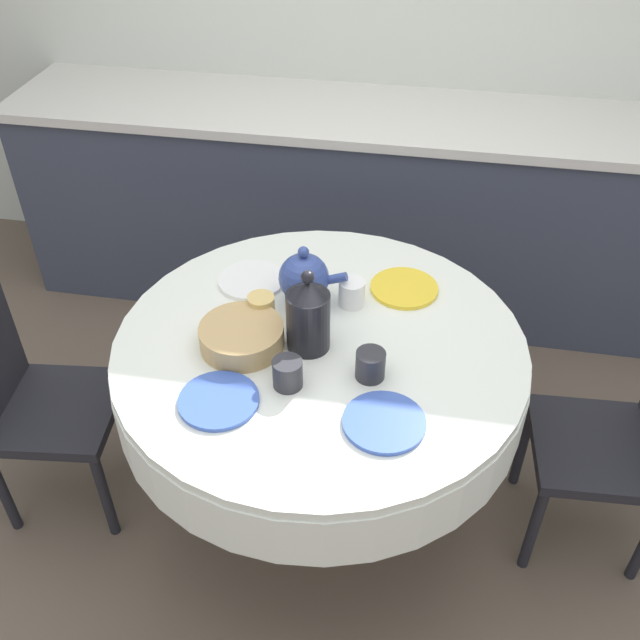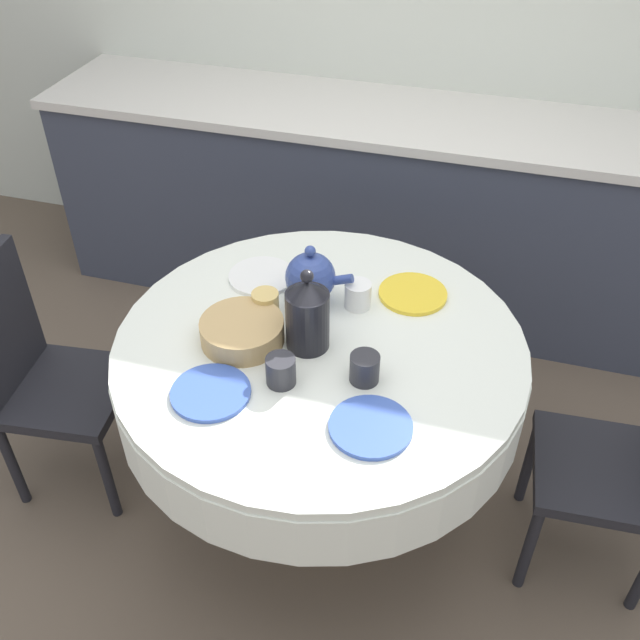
{
  "view_description": "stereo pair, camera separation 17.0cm",
  "coord_description": "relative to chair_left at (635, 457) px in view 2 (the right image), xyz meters",
  "views": [
    {
      "loc": [
        0.29,
        -1.59,
        2.17
      ],
      "look_at": [
        0.0,
        0.0,
        0.85
      ],
      "focal_mm": 40.0,
      "sensor_mm": 36.0,
      "label": 1
    },
    {
      "loc": [
        0.45,
        -1.55,
        2.17
      ],
      "look_at": [
        0.0,
        0.0,
        0.85
      ],
      "focal_mm": 40.0,
      "sensor_mm": 36.0,
      "label": 2
    }
  ],
  "objects": [
    {
      "name": "chair_right",
      "position": [
        -1.93,
        -0.17,
        0.0
      ],
      "size": [
        0.44,
        0.44,
        0.92
      ],
      "rotation": [
        0.0,
        0.0,
        -1.46
      ],
      "color": "black",
      "rests_on": "ground_plane"
    },
    {
      "name": "plate_far_left",
      "position": [
        -1.25,
        0.2,
        0.28
      ],
      "size": [
        0.22,
        0.22,
        0.01
      ],
      "primitive_type": "cylinder",
      "color": "white",
      "rests_on": "dining_table"
    },
    {
      "name": "ground_plane",
      "position": [
        -0.97,
        -0.06,
        -0.5
      ],
      "size": [
        12.0,
        12.0,
        0.0
      ],
      "primitive_type": "plane",
      "color": "brown"
    },
    {
      "name": "cup_far_left",
      "position": [
        -1.16,
        0.01,
        0.32
      ],
      "size": [
        0.08,
        0.08,
        0.09
      ],
      "primitive_type": "cylinder",
      "color": "#DBB766",
      "rests_on": "dining_table"
    },
    {
      "name": "plate_near_right",
      "position": [
        -0.74,
        -0.36,
        0.28
      ],
      "size": [
        0.22,
        0.22,
        0.01
      ],
      "primitive_type": "cylinder",
      "color": "#3856AD",
      "rests_on": "dining_table"
    },
    {
      "name": "chair_left",
      "position": [
        0.0,
        0.0,
        0.0
      ],
      "size": [
        0.42,
        0.42,
        0.92
      ],
      "rotation": [
        0.0,
        0.0,
        -4.65
      ],
      "color": "black",
      "rests_on": "ground_plane"
    },
    {
      "name": "cup_near_right",
      "position": [
        -0.8,
        -0.18,
        0.32
      ],
      "size": [
        0.08,
        0.08,
        0.09
      ],
      "primitive_type": "cylinder",
      "color": "#28282D",
      "rests_on": "dining_table"
    },
    {
      "name": "plate_far_right",
      "position": [
        -0.74,
        0.24,
        0.28
      ],
      "size": [
        0.22,
        0.22,
        0.01
      ],
      "primitive_type": "cylinder",
      "color": "yellow",
      "rests_on": "dining_table"
    },
    {
      "name": "kitchen_counter",
      "position": [
        -0.97,
        1.26,
        -0.03
      ],
      "size": [
        3.24,
        0.64,
        0.95
      ],
      "color": "#383D4C",
      "rests_on": "ground_plane"
    },
    {
      "name": "cup_near_left",
      "position": [
        -1.02,
        -0.26,
        0.32
      ],
      "size": [
        0.08,
        0.08,
        0.09
      ],
      "primitive_type": "cylinder",
      "color": "#28282D",
      "rests_on": "dining_table"
    },
    {
      "name": "plate_near_left",
      "position": [
        -1.19,
        -0.36,
        0.28
      ],
      "size": [
        0.22,
        0.22,
        0.01
      ],
      "primitive_type": "cylinder",
      "color": "#3856AD",
      "rests_on": "dining_table"
    },
    {
      "name": "cup_far_right",
      "position": [
        -0.9,
        0.14,
        0.32
      ],
      "size": [
        0.08,
        0.08,
        0.09
      ],
      "primitive_type": "cylinder",
      "color": "white",
      "rests_on": "dining_table"
    },
    {
      "name": "wall_back",
      "position": [
        -0.97,
        1.6,
        0.8
      ],
      "size": [
        7.0,
        0.05,
        2.6
      ],
      "color": "beige",
      "rests_on": "ground_plane"
    },
    {
      "name": "bread_basket",
      "position": [
        -1.19,
        -0.12,
        0.31
      ],
      "size": [
        0.25,
        0.25,
        0.07
      ],
      "primitive_type": "cylinder",
      "color": "tan",
      "rests_on": "dining_table"
    },
    {
      "name": "dining_table",
      "position": [
        -0.97,
        -0.06,
        0.15
      ],
      "size": [
        1.25,
        1.25,
        0.77
      ],
      "color": "brown",
      "rests_on": "ground_plane"
    },
    {
      "name": "teapot",
      "position": [
        -1.05,
        0.13,
        0.36
      ],
      "size": [
        0.22,
        0.16,
        0.21
      ],
      "color": "#33478E",
      "rests_on": "dining_table"
    },
    {
      "name": "coffee_carafe",
      "position": [
        -1.0,
        -0.08,
        0.39
      ],
      "size": [
        0.13,
        0.13,
        0.27
      ],
      "color": "black",
      "rests_on": "dining_table"
    }
  ]
}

